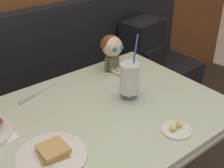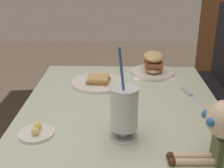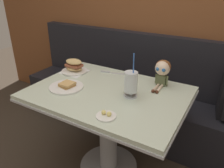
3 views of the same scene
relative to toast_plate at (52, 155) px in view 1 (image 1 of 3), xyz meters
name	(u,v)px [view 1 (image 1 of 3)]	position (x,y,z in m)	size (l,w,h in m)	color
booth_bench	(42,121)	(0.29, 0.74, -0.42)	(2.60, 0.48, 1.00)	black
diner_table	(100,148)	(0.29, 0.11, -0.21)	(1.11, 0.81, 0.74)	beige
toast_plate	(52,155)	(0.00, 0.00, 0.00)	(0.25, 0.25, 0.04)	white
milkshake_glass	(130,80)	(0.47, 0.12, 0.09)	(0.10, 0.10, 0.32)	silver
butter_saucer	(176,129)	(0.45, -0.18, 0.00)	(0.12, 0.12, 0.04)	white
butter_knife	(32,96)	(0.12, 0.41, -0.01)	(0.23, 0.08, 0.01)	silver
seated_doll	(112,48)	(0.59, 0.40, 0.12)	(0.12, 0.22, 0.20)	#5B6642
backpack	(143,43)	(1.13, 0.72, -0.09)	(0.33, 0.28, 0.41)	black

